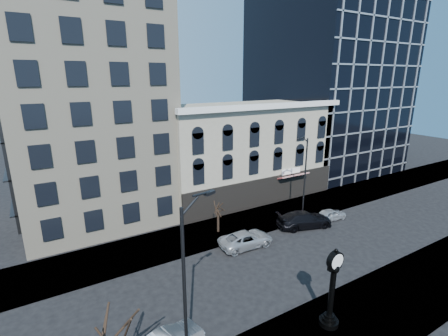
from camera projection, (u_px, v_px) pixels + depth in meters
ground at (228, 282)px, 25.33m from camera, size 160.00×160.00×0.00m
sidewalk_far at (186, 239)px, 31.93m from camera, size 160.00×6.00×0.12m
cream_tower at (79, 37)px, 32.65m from camera, size 15.90×15.40×42.50m
victorian_row at (243, 151)px, 42.74m from camera, size 22.60×11.19×12.50m
glass_office at (325, 85)px, 54.56m from camera, size 20.00×20.15×28.00m
street_clock at (332, 291)px, 20.19m from camera, size 1.23×1.23×5.43m
street_lamp_near at (194, 240)px, 15.72m from camera, size 2.55×1.12×10.21m
street_lamp_far at (303, 156)px, 34.48m from camera, size 2.39×1.01×9.54m
bare_tree_near at (115, 330)px, 13.68m from camera, size 3.89×3.89×6.68m
bare_tree_far at (218, 205)px, 32.53m from camera, size 2.26×2.26×3.88m
car_far_a at (246, 239)px, 30.46m from camera, size 5.37×2.70×1.46m
car_far_b at (304, 219)px, 34.38m from camera, size 6.36×3.94×1.72m
car_far_c at (331, 214)px, 36.13m from camera, size 3.87×1.75×1.29m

